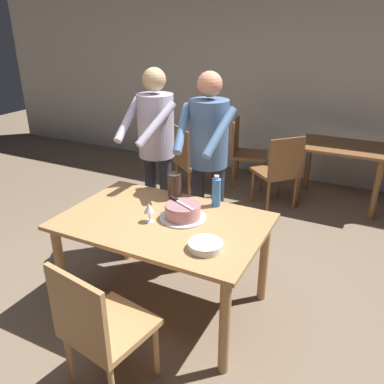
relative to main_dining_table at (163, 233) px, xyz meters
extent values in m
plane|color=#7A6651|center=(0.00, 0.00, -0.64)|extent=(14.00, 14.00, 0.00)
cube|color=beige|center=(0.00, 3.27, 0.71)|extent=(10.00, 0.12, 2.70)
cube|color=tan|center=(0.00, 0.00, 0.09)|extent=(1.47, 0.96, 0.03)
cylinder|color=tan|center=(-0.66, -0.40, -0.28)|extent=(0.07, 0.07, 0.72)
cylinder|color=tan|center=(0.66, -0.40, -0.28)|extent=(0.07, 0.07, 0.72)
cylinder|color=tan|center=(-0.66, 0.40, -0.28)|extent=(0.07, 0.07, 0.72)
cylinder|color=tan|center=(0.66, 0.40, -0.28)|extent=(0.07, 0.07, 0.72)
cylinder|color=silver|center=(0.12, 0.09, 0.11)|extent=(0.34, 0.34, 0.01)
cylinder|color=#D18C93|center=(0.12, 0.09, 0.17)|extent=(0.26, 0.26, 0.09)
cylinder|color=#926267|center=(0.12, 0.09, 0.21)|extent=(0.25, 0.25, 0.01)
cube|color=silver|center=(0.14, 0.08, 0.22)|extent=(0.19, 0.11, 0.00)
cube|color=black|center=(0.02, 0.13, 0.22)|extent=(0.08, 0.06, 0.02)
cylinder|color=white|center=(0.44, -0.22, 0.11)|extent=(0.22, 0.22, 0.01)
cylinder|color=white|center=(0.44, -0.22, 0.12)|extent=(0.22, 0.22, 0.01)
cylinder|color=white|center=(0.44, -0.22, 0.13)|extent=(0.22, 0.22, 0.01)
cylinder|color=white|center=(0.44, -0.22, 0.14)|extent=(0.22, 0.22, 0.01)
cylinder|color=white|center=(0.44, -0.22, 0.15)|extent=(0.22, 0.22, 0.01)
cylinder|color=silver|center=(-0.07, -0.07, 0.11)|extent=(0.07, 0.07, 0.00)
cylinder|color=silver|center=(-0.07, -0.07, 0.15)|extent=(0.01, 0.01, 0.07)
cone|color=silver|center=(-0.07, -0.07, 0.22)|extent=(0.08, 0.08, 0.07)
cylinder|color=#387AC6|center=(0.25, 0.39, 0.22)|extent=(0.07, 0.07, 0.22)
cylinder|color=silver|center=(0.25, 0.39, 0.34)|extent=(0.04, 0.04, 0.03)
cylinder|color=black|center=(-0.11, 0.37, 0.12)|extent=(0.10, 0.10, 0.03)
cylinder|color=#3F2D23|center=(-0.11, 0.37, 0.23)|extent=(0.11, 0.11, 0.18)
cylinder|color=#2D2D38|center=(0.13, 0.70, -0.17)|extent=(0.11, 0.11, 0.95)
cylinder|color=#2D2D38|center=(-0.05, 0.69, -0.17)|extent=(0.11, 0.11, 0.95)
cylinder|color=#4C6B93|center=(0.04, 0.70, 0.58)|extent=(0.32, 0.32, 0.55)
sphere|color=tan|center=(0.04, 0.70, 0.98)|extent=(0.20, 0.20, 0.20)
cylinder|color=#4C6B93|center=(0.21, 0.53, 0.66)|extent=(0.13, 0.42, 0.34)
cylinder|color=#4C6B93|center=(-0.11, 0.51, 0.66)|extent=(0.18, 0.42, 0.34)
cylinder|color=#2D2D38|center=(-0.40, 0.72, -0.17)|extent=(0.11, 0.11, 0.95)
cylinder|color=#2D2D38|center=(-0.57, 0.74, -0.17)|extent=(0.11, 0.11, 0.95)
cylinder|color=#B7ADC6|center=(-0.49, 0.73, 0.58)|extent=(0.32, 0.32, 0.55)
sphere|color=tan|center=(-0.49, 0.73, 0.98)|extent=(0.20, 0.20, 0.20)
cylinder|color=#B7ADC6|center=(-0.36, 0.53, 0.66)|extent=(0.21, 0.41, 0.34)
cylinder|color=#B7ADC6|center=(-0.66, 0.57, 0.66)|extent=(0.10, 0.42, 0.34)
cube|color=tan|center=(0.09, -0.78, -0.21)|extent=(0.51, 0.51, 0.04)
cylinder|color=tan|center=(-0.06, -0.57, -0.44)|extent=(0.04, 0.04, 0.41)
cylinder|color=tan|center=(0.30, -0.63, -0.44)|extent=(0.04, 0.04, 0.41)
cylinder|color=tan|center=(-0.12, -0.93, -0.44)|extent=(0.04, 0.04, 0.41)
cube|color=tan|center=(0.06, -0.98, 0.03)|extent=(0.44, 0.10, 0.45)
cube|color=brown|center=(0.93, 2.57, 0.08)|extent=(1.00, 0.70, 0.03)
cylinder|color=brown|center=(0.50, 2.30, -0.29)|extent=(0.07, 0.07, 0.71)
cylinder|color=brown|center=(1.35, 2.30, -0.29)|extent=(0.07, 0.07, 0.71)
cylinder|color=brown|center=(0.50, 2.85, -0.29)|extent=(0.07, 0.07, 0.71)
cylinder|color=brown|center=(1.35, 2.85, -0.29)|extent=(0.07, 0.07, 0.71)
cube|color=brown|center=(-0.23, 2.66, -0.21)|extent=(0.52, 0.52, 0.04)
cylinder|color=brown|center=(-0.09, 2.87, -0.44)|extent=(0.04, 0.04, 0.41)
cylinder|color=brown|center=(-0.02, 2.52, -0.44)|extent=(0.04, 0.04, 0.41)
cylinder|color=brown|center=(-0.45, 2.80, -0.44)|extent=(0.04, 0.04, 0.41)
cylinder|color=brown|center=(-0.37, 2.44, -0.44)|extent=(0.04, 0.04, 0.41)
cube|color=brown|center=(-0.43, 2.62, 0.03)|extent=(0.12, 0.44, 0.45)
cube|color=brown|center=(-0.73, 2.04, -0.21)|extent=(0.62, 0.62, 0.04)
cylinder|color=brown|center=(-0.77, 2.30, -0.44)|extent=(0.04, 0.04, 0.41)
cylinder|color=brown|center=(-0.48, 2.08, -0.44)|extent=(0.04, 0.04, 0.41)
cylinder|color=brown|center=(-0.99, 2.01, -0.44)|extent=(0.04, 0.04, 0.41)
cylinder|color=brown|center=(-0.70, 1.79, -0.44)|extent=(0.04, 0.04, 0.41)
cube|color=brown|center=(-0.86, 1.88, 0.03)|extent=(0.37, 0.29, 0.45)
cube|color=brown|center=(0.25, 2.16, -0.21)|extent=(0.62, 0.62, 0.04)
cylinder|color=brown|center=(-0.01, 2.15, -0.44)|extent=(0.04, 0.04, 0.41)
cylinder|color=brown|center=(0.24, 2.42, -0.44)|extent=(0.04, 0.04, 0.41)
cylinder|color=brown|center=(0.26, 1.90, -0.44)|extent=(0.04, 0.04, 0.41)
cylinder|color=brown|center=(0.51, 2.17, -0.44)|extent=(0.04, 0.04, 0.41)
cube|color=brown|center=(0.40, 2.02, 0.03)|extent=(0.32, 0.34, 0.45)
camera|label=1|loc=(1.31, -2.15, 1.42)|focal=36.63mm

